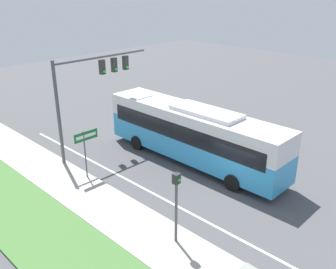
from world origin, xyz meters
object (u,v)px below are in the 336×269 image
street_sign (86,144)px  pedestrian_signal (176,198)px  bus (193,132)px  signal_gantry (91,82)px

street_sign → pedestrian_signal: bearing=-95.6°
bus → pedestrian_signal: 7.98m
pedestrian_signal → bus: bearing=35.8°
bus → street_sign: size_ratio=4.31×
bus → signal_gantry: bearing=122.5°
signal_gantry → pedestrian_signal: size_ratio=2.05×
signal_gantry → street_sign: signal_gantry is taller
street_sign → signal_gantry: bearing=47.0°
bus → street_sign: bus is taller
bus → signal_gantry: (-3.41, 5.36, 2.73)m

